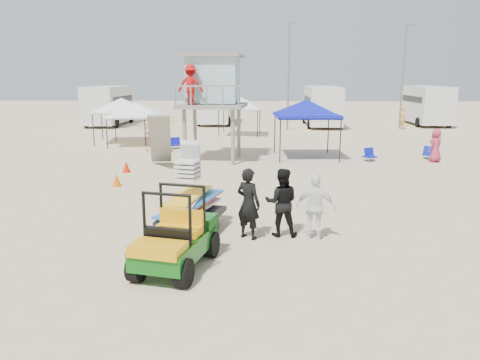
{
  "coord_description": "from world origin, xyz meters",
  "views": [
    {
      "loc": [
        1.12,
        -9.5,
        4.08
      ],
      "look_at": [
        0.5,
        3.0,
        1.3
      ],
      "focal_mm": 35.0,
      "sensor_mm": 36.0,
      "label": 1
    }
  ],
  "objects_px": {
    "utility_cart": "(174,233)",
    "surf_trailer": "(191,201)",
    "canopy_blue": "(307,102)",
    "man_left": "(248,204)",
    "lifeguard_tower": "(211,84)"
  },
  "relations": [
    {
      "from": "utility_cart",
      "to": "surf_trailer",
      "type": "bearing_deg",
      "value": 89.91
    },
    {
      "from": "utility_cart",
      "to": "surf_trailer",
      "type": "xyz_separation_m",
      "value": [
        0.0,
        2.33,
        0.07
      ]
    },
    {
      "from": "canopy_blue",
      "to": "surf_trailer",
      "type": "bearing_deg",
      "value": -108.46
    },
    {
      "from": "man_left",
      "to": "lifeguard_tower",
      "type": "relative_size",
      "value": 0.37
    },
    {
      "from": "lifeguard_tower",
      "to": "canopy_blue",
      "type": "distance_m",
      "value": 4.9
    },
    {
      "from": "surf_trailer",
      "to": "canopy_blue",
      "type": "bearing_deg",
      "value": 71.54
    },
    {
      "from": "man_left",
      "to": "canopy_blue",
      "type": "height_order",
      "value": "canopy_blue"
    },
    {
      "from": "utility_cart",
      "to": "lifeguard_tower",
      "type": "bearing_deg",
      "value": 92.92
    },
    {
      "from": "utility_cart",
      "to": "canopy_blue",
      "type": "distance_m",
      "value": 15.12
    },
    {
      "from": "utility_cart",
      "to": "lifeguard_tower",
      "type": "height_order",
      "value": "lifeguard_tower"
    },
    {
      "from": "utility_cart",
      "to": "canopy_blue",
      "type": "relative_size",
      "value": 0.75
    },
    {
      "from": "surf_trailer",
      "to": "canopy_blue",
      "type": "distance_m",
      "value": 12.9
    },
    {
      "from": "utility_cart",
      "to": "man_left",
      "type": "distance_m",
      "value": 2.54
    },
    {
      "from": "utility_cart",
      "to": "canopy_blue",
      "type": "xyz_separation_m",
      "value": [
        4.04,
        14.43,
        1.98
      ]
    },
    {
      "from": "man_left",
      "to": "canopy_blue",
      "type": "relative_size",
      "value": 0.55
    }
  ]
}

